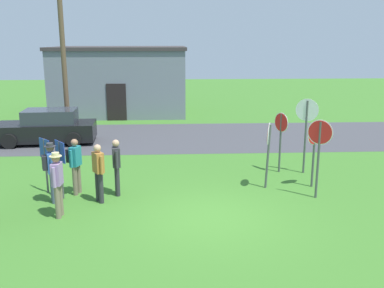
{
  "coord_description": "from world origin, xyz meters",
  "views": [
    {
      "loc": [
        -1.0,
        -10.38,
        4.52
      ],
      "look_at": [
        -0.31,
        2.79,
        1.3
      ],
      "focal_mm": 40.2,
      "sensor_mm": 36.0,
      "label": 1
    }
  ],
  "objects_px": {
    "info_panel_middle": "(61,159)",
    "stop_sign_leaning_left": "(319,145)",
    "utility_pole": "(62,42)",
    "person_in_dark_shirt": "(75,162)",
    "person_in_teal": "(117,164)",
    "person_in_blue": "(57,181)",
    "parked_car_on_street": "(47,128)",
    "stop_sign_rear_right": "(281,132)",
    "person_near_signs": "(51,168)",
    "info_panel_leftmost": "(45,156)",
    "person_on_left": "(98,170)",
    "stop_sign_tallest": "(306,123)",
    "stop_sign_leaning_right": "(268,144)",
    "stop_sign_low_front": "(314,146)"
  },
  "relations": [
    {
      "from": "stop_sign_rear_right",
      "to": "stop_sign_leaning_left",
      "type": "bearing_deg",
      "value": -79.99
    },
    {
      "from": "stop_sign_low_front",
      "to": "stop_sign_leaning_left",
      "type": "bearing_deg",
      "value": -101.61
    },
    {
      "from": "stop_sign_leaning_right",
      "to": "person_near_signs",
      "type": "relative_size",
      "value": 1.19
    },
    {
      "from": "person_on_left",
      "to": "stop_sign_leaning_right",
      "type": "bearing_deg",
      "value": 10.56
    },
    {
      "from": "person_in_dark_shirt",
      "to": "person_on_left",
      "type": "height_order",
      "value": "same"
    },
    {
      "from": "stop_sign_tallest",
      "to": "stop_sign_leaning_right",
      "type": "bearing_deg",
      "value": -137.7
    },
    {
      "from": "stop_sign_rear_right",
      "to": "person_in_blue",
      "type": "xyz_separation_m",
      "value": [
        -6.71,
        -3.57,
        -0.43
      ]
    },
    {
      "from": "person_in_dark_shirt",
      "to": "info_panel_leftmost",
      "type": "height_order",
      "value": "person_in_dark_shirt"
    },
    {
      "from": "stop_sign_leaning_left",
      "to": "person_in_dark_shirt",
      "type": "distance_m",
      "value": 7.13
    },
    {
      "from": "stop_sign_leaning_right",
      "to": "person_near_signs",
      "type": "height_order",
      "value": "stop_sign_leaning_right"
    },
    {
      "from": "parked_car_on_street",
      "to": "stop_sign_rear_right",
      "type": "bearing_deg",
      "value": -27.46
    },
    {
      "from": "info_panel_middle",
      "to": "stop_sign_leaning_left",
      "type": "bearing_deg",
      "value": -2.43
    },
    {
      "from": "parked_car_on_street",
      "to": "stop_sign_leaning_left",
      "type": "height_order",
      "value": "stop_sign_leaning_left"
    },
    {
      "from": "person_in_dark_shirt",
      "to": "stop_sign_leaning_left",
      "type": "bearing_deg",
      "value": -5.62
    },
    {
      "from": "utility_pole",
      "to": "person_in_dark_shirt",
      "type": "relative_size",
      "value": 5.01
    },
    {
      "from": "stop_sign_leaning_left",
      "to": "person_in_blue",
      "type": "xyz_separation_m",
      "value": [
        -7.15,
        -1.02,
        -0.6
      ]
    },
    {
      "from": "person_on_left",
      "to": "info_panel_middle",
      "type": "relative_size",
      "value": 0.99
    },
    {
      "from": "stop_sign_low_front",
      "to": "person_in_blue",
      "type": "height_order",
      "value": "stop_sign_low_front"
    },
    {
      "from": "utility_pole",
      "to": "stop_sign_leaning_left",
      "type": "distance_m",
      "value": 13.76
    },
    {
      "from": "stop_sign_leaning_right",
      "to": "person_in_teal",
      "type": "bearing_deg",
      "value": -175.31
    },
    {
      "from": "person_near_signs",
      "to": "info_panel_leftmost",
      "type": "bearing_deg",
      "value": 114.18
    },
    {
      "from": "stop_sign_leaning_right",
      "to": "person_on_left",
      "type": "distance_m",
      "value": 5.13
    },
    {
      "from": "stop_sign_tallest",
      "to": "stop_sign_leaning_right",
      "type": "distance_m",
      "value": 2.22
    },
    {
      "from": "person_in_blue",
      "to": "info_panel_leftmost",
      "type": "relative_size",
      "value": 1.05
    },
    {
      "from": "stop_sign_tallest",
      "to": "person_on_left",
      "type": "bearing_deg",
      "value": -160.05
    },
    {
      "from": "person_on_left",
      "to": "info_panel_leftmost",
      "type": "distance_m",
      "value": 1.93
    },
    {
      "from": "stop_sign_leaning_right",
      "to": "person_in_blue",
      "type": "xyz_separation_m",
      "value": [
        -5.91,
        -1.95,
        -0.42
      ]
    },
    {
      "from": "utility_pole",
      "to": "stop_sign_leaning_right",
      "type": "xyz_separation_m",
      "value": [
        8.08,
        -8.78,
        -3.02
      ]
    },
    {
      "from": "info_panel_middle",
      "to": "person_in_dark_shirt",
      "type": "bearing_deg",
      "value": 50.44
    },
    {
      "from": "person_on_left",
      "to": "parked_car_on_street",
      "type": "bearing_deg",
      "value": 115.09
    },
    {
      "from": "stop_sign_leaning_left",
      "to": "stop_sign_leaning_right",
      "type": "bearing_deg",
      "value": 143.46
    },
    {
      "from": "person_in_teal",
      "to": "info_panel_middle",
      "type": "height_order",
      "value": "info_panel_middle"
    },
    {
      "from": "stop_sign_low_front",
      "to": "info_panel_leftmost",
      "type": "height_order",
      "value": "stop_sign_low_front"
    },
    {
      "from": "info_panel_middle",
      "to": "utility_pole",
      "type": "bearing_deg",
      "value": 101.73
    },
    {
      "from": "person_near_signs",
      "to": "person_in_blue",
      "type": "relative_size",
      "value": 1.0
    },
    {
      "from": "utility_pole",
      "to": "person_on_left",
      "type": "height_order",
      "value": "utility_pole"
    },
    {
      "from": "utility_pole",
      "to": "person_on_left",
      "type": "distance_m",
      "value": 10.76
    },
    {
      "from": "stop_sign_low_front",
      "to": "person_in_teal",
      "type": "distance_m",
      "value": 6.05
    },
    {
      "from": "stop_sign_rear_right",
      "to": "stop_sign_tallest",
      "type": "bearing_deg",
      "value": -10.07
    },
    {
      "from": "utility_pole",
      "to": "info_panel_leftmost",
      "type": "relative_size",
      "value": 5.1
    },
    {
      "from": "person_in_teal",
      "to": "person_in_blue",
      "type": "height_order",
      "value": "person_in_blue"
    },
    {
      "from": "stop_sign_low_front",
      "to": "info_panel_middle",
      "type": "bearing_deg",
      "value": -175.13
    },
    {
      "from": "stop_sign_leaning_right",
      "to": "person_on_left",
      "type": "relative_size",
      "value": 1.23
    },
    {
      "from": "person_near_signs",
      "to": "parked_car_on_street",
      "type": "bearing_deg",
      "value": 106.18
    },
    {
      "from": "person_near_signs",
      "to": "info_panel_leftmost",
      "type": "relative_size",
      "value": 1.05
    },
    {
      "from": "person_in_teal",
      "to": "person_in_blue",
      "type": "xyz_separation_m",
      "value": [
        -1.32,
        -1.57,
        0.03
      ]
    },
    {
      "from": "stop_sign_tallest",
      "to": "info_panel_leftmost",
      "type": "relative_size",
      "value": 1.56
    },
    {
      "from": "stop_sign_leaning_left",
      "to": "stop_sign_leaning_right",
      "type": "relative_size",
      "value": 1.12
    },
    {
      "from": "person_in_blue",
      "to": "stop_sign_low_front",
      "type": "bearing_deg",
      "value": 15.09
    },
    {
      "from": "stop_sign_rear_right",
      "to": "person_in_dark_shirt",
      "type": "distance_m",
      "value": 6.89
    }
  ]
}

